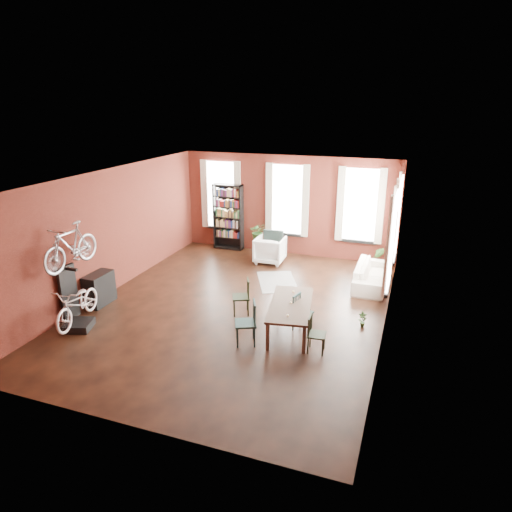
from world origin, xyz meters
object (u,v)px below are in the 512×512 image
at_px(white_armchair, 270,249).
at_px(bicycle_floor, 75,287).
at_px(dining_chair_d, 303,313).
at_px(dining_table, 290,317).
at_px(dining_chair_a, 246,323).
at_px(console_table, 99,289).
at_px(dining_chair_c, 317,334).
at_px(bookshelf, 228,217).
at_px(plant_stand, 258,248).
at_px(dining_chair_b, 241,297).
at_px(bike_trainer, 79,325).
at_px(cream_sofa, 372,271).

distance_m(white_armchair, bicycle_floor, 6.17).
height_order(dining_chair_d, bicycle_floor, bicycle_floor).
distance_m(dining_table, dining_chair_a, 1.12).
bearing_deg(dining_chair_d, white_armchair, 41.84).
bearing_deg(bicycle_floor, white_armchair, 54.27).
distance_m(dining_table, console_table, 4.84).
xyz_separation_m(dining_chair_a, console_table, (-4.11, 0.60, -0.07)).
xyz_separation_m(dining_chair_a, dining_chair_c, (1.47, 0.17, -0.08)).
xyz_separation_m(bookshelf, plant_stand, (1.25, -0.50, -0.82)).
bearing_deg(plant_stand, dining_chair_c, -59.30).
relative_size(dining_table, dining_chair_d, 2.38).
xyz_separation_m(dining_chair_b, bike_trainer, (-3.14, -1.93, -0.35)).
relative_size(dining_chair_c, plant_stand, 1.37).
bearing_deg(dining_chair_d, dining_table, 136.06).
relative_size(dining_chair_d, bicycle_floor, 0.49).
bearing_deg(dining_chair_b, bookshelf, -178.33).
height_order(white_armchair, plant_stand, white_armchair).
relative_size(bookshelf, console_table, 2.75).
bearing_deg(plant_stand, bookshelf, 158.22).
height_order(dining_table, bike_trainer, dining_table).
relative_size(dining_chair_d, bookshelf, 0.37).
bearing_deg(white_armchair, dining_chair_b, 95.59).
relative_size(bookshelf, plant_stand, 3.90).
xyz_separation_m(bookshelf, white_armchair, (1.76, -0.86, -0.65)).
xyz_separation_m(dining_chair_b, dining_chair_d, (1.57, -0.28, -0.03)).
relative_size(bookshelf, white_armchair, 2.47).
relative_size(dining_chair_b, plant_stand, 1.53).
bearing_deg(dining_chair_a, dining_chair_c, 72.66).
xyz_separation_m(dining_chair_b, white_armchair, (-0.47, 3.67, 0.01)).
relative_size(dining_chair_a, bookshelf, 0.42).
bearing_deg(plant_stand, bicycle_floor, -109.77).
height_order(dining_chair_b, white_armchair, white_armchair).
height_order(dining_table, dining_chair_b, dining_chair_b).
bearing_deg(cream_sofa, dining_table, 156.90).
height_order(dining_chair_c, bicycle_floor, bicycle_floor).
height_order(dining_chair_c, cream_sofa, cream_sofa).
distance_m(dining_chair_c, bike_trainer, 5.28).
height_order(dining_chair_a, bookshelf, bookshelf).
relative_size(cream_sofa, plant_stand, 3.69).
height_order(dining_chair_a, dining_chair_d, dining_chair_a).
height_order(dining_table, bookshelf, bookshelf).
height_order(dining_chair_a, dining_chair_c, dining_chair_a).
height_order(bike_trainer, plant_stand, plant_stand).
distance_m(dining_chair_b, bike_trainer, 3.70).
relative_size(dining_chair_b, dining_chair_d, 1.07).
bearing_deg(bookshelf, cream_sofa, -18.95).
xyz_separation_m(dining_chair_c, plant_stand, (-3.05, 5.14, -0.11)).
bearing_deg(plant_stand, dining_chair_a, -73.37).
distance_m(dining_chair_a, cream_sofa, 4.62).
distance_m(dining_chair_c, bicycle_floor, 5.27).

